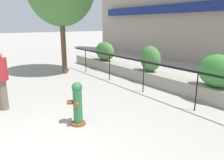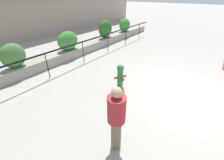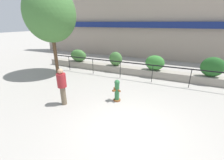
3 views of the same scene
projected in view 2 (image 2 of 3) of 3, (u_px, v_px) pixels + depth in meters
The scene contains 9 objects.
ground_plane at pixel (175, 92), 5.75m from camera, with size 120.00×120.00×0.00m, color #9E9991.
planter_wall_low at pixel (70, 54), 8.70m from camera, with size 18.00×0.70×0.50m, color gray.
fence_railing_segment at pixel (82, 44), 7.75m from camera, with size 15.00×0.05×1.15m.
hedge_bush_1 at pixel (13, 56), 6.27m from camera, with size 1.02×0.58×1.04m, color #427538.
hedge_bush_2 at pixel (68, 41), 8.28m from camera, with size 1.28×0.70×1.02m, color #387F33.
hedge_bush_3 at pixel (105, 29), 10.57m from camera, with size 1.30×0.59×1.20m, color #235B23.
hedge_bush_4 at pixel (125, 25), 12.40m from camera, with size 1.26×0.66×1.03m, color #387F33.
fire_hydrant at pixel (120, 78), 5.59m from camera, with size 0.48×0.48×1.08m.
pedestrian at pixel (116, 117), 3.23m from camera, with size 0.51×0.51×1.73m.
Camera 2 is at (-5.25, -0.86, 3.30)m, focal length 24.00 mm.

